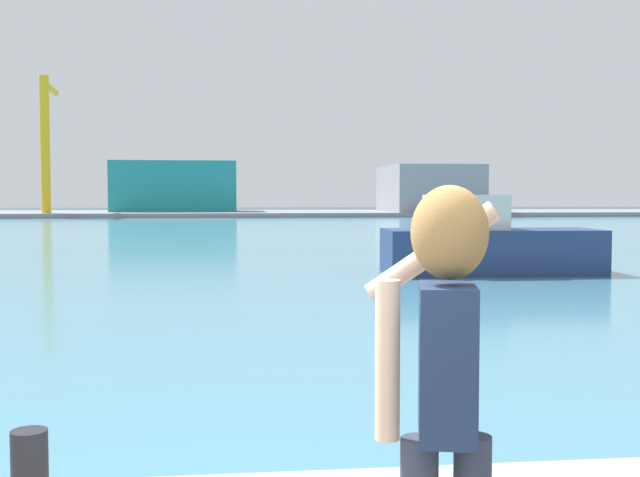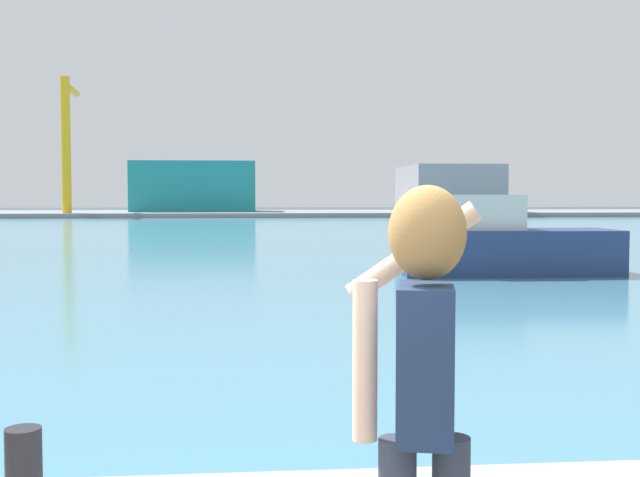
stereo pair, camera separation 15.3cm
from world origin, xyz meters
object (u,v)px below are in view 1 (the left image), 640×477
(harbor_bollard, at_px, (30,472))
(person_photographer, at_px, (444,371))
(warehouse_right, at_px, (429,189))
(boat_moored, at_px, (487,245))
(port_crane, at_px, (46,132))
(warehouse_left, at_px, (175,187))

(harbor_bollard, bearing_deg, person_photographer, -39.60)
(person_photographer, bearing_deg, warehouse_right, -1.68)
(boat_moored, relative_size, port_crane, 0.45)
(boat_moored, relative_size, warehouse_right, 0.47)
(warehouse_right, relative_size, port_crane, 0.95)
(person_photographer, distance_m, warehouse_right, 92.80)
(warehouse_right, bearing_deg, harbor_bollard, -105.78)
(warehouse_right, bearing_deg, boat_moored, -103.05)
(harbor_bollard, relative_size, warehouse_left, 0.03)
(person_photographer, distance_m, port_crane, 87.67)
(person_photographer, xyz_separation_m, harbor_bollard, (-1.84, 1.53, -0.84))
(person_photographer, relative_size, boat_moored, 0.26)
(warehouse_left, bearing_deg, port_crane, -146.83)
(person_photographer, relative_size, harbor_bollard, 3.87)
(harbor_bollard, xyz_separation_m, boat_moored, (8.88, 18.92, -0.02))
(warehouse_right, xyz_separation_m, port_crane, (-43.35, -4.88, 5.97))
(warehouse_left, xyz_separation_m, warehouse_right, (30.31, -3.65, -0.26))
(person_photographer, distance_m, harbor_bollard, 2.54)
(person_photographer, height_order, port_crane, port_crane)
(warehouse_left, height_order, warehouse_right, warehouse_left)
(warehouse_right, bearing_deg, warehouse_left, 173.14)
(person_photographer, xyz_separation_m, boat_moored, (7.03, 20.44, -0.86))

